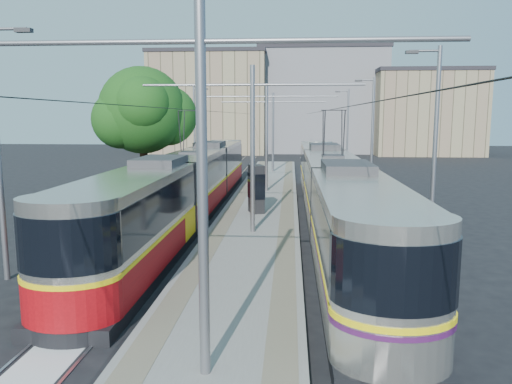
{
  "coord_description": "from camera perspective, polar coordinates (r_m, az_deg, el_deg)",
  "views": [
    {
      "loc": [
        1.6,
        -12.92,
        5.2
      ],
      "look_at": [
        -0.05,
        10.8,
        1.6
      ],
      "focal_mm": 35.0,
      "sensor_mm": 36.0,
      "label": 1
    }
  ],
  "objects": [
    {
      "name": "catenary",
      "position": [
        27.13,
        0.6,
        7.18
      ],
      "size": [
        9.2,
        70.0,
        7.0
      ],
      "color": "gray",
      "rests_on": "platform"
    },
    {
      "name": "tactile_strip_right",
      "position": [
        30.32,
        3.64,
        -0.7
      ],
      "size": [
        0.7,
        50.0,
        0.01
      ],
      "primitive_type": "cube",
      "color": "gray",
      "rests_on": "platform"
    },
    {
      "name": "tram_right",
      "position": [
        24.17,
        8.69,
        0.56
      ],
      "size": [
        2.43,
        30.8,
        5.5
      ],
      "color": "black",
      "rests_on": "ground"
    },
    {
      "name": "ground",
      "position": [
        14.02,
        -2.94,
        -13.17
      ],
      "size": [
        160.0,
        160.0,
        0.0
      ],
      "primitive_type": "plane",
      "color": "black",
      "rests_on": "ground"
    },
    {
      "name": "tram_left",
      "position": [
        26.47,
        -7.39,
        0.95
      ],
      "size": [
        2.43,
        31.06,
        5.5
      ],
      "color": "black",
      "rests_on": "ground"
    },
    {
      "name": "building_left",
      "position": [
        73.86,
        -5.13,
        10.06
      ],
      "size": [
        16.32,
        12.24,
        14.24
      ],
      "color": "gray",
      "rests_on": "ground"
    },
    {
      "name": "tactile_strip_left",
      "position": [
        30.47,
        -1.82,
        -0.64
      ],
      "size": [
        0.7,
        50.0,
        0.01
      ],
      "primitive_type": "cube",
      "color": "gray",
      "rests_on": "platform"
    },
    {
      "name": "rails",
      "position": [
        30.41,
        0.91,
        -1.21
      ],
      "size": [
        8.71,
        70.0,
        0.03
      ],
      "color": "gray",
      "rests_on": "ground"
    },
    {
      "name": "building_centre",
      "position": [
        77.08,
        7.37,
        10.26
      ],
      "size": [
        18.36,
        14.28,
        15.03
      ],
      "color": "slate",
      "rests_on": "ground"
    },
    {
      "name": "track_arrow",
      "position": [
        12.35,
        -22.4,
        -16.95
      ],
      "size": [
        1.2,
        5.0,
        0.01
      ],
      "primitive_type": "cube",
      "color": "silver",
      "rests_on": "ground"
    },
    {
      "name": "platform",
      "position": [
        30.38,
        0.91,
        -0.96
      ],
      "size": [
        4.0,
        50.0,
        0.3
      ],
      "primitive_type": "cube",
      "color": "gray",
      "rests_on": "ground"
    },
    {
      "name": "tree",
      "position": [
        30.27,
        -12.15,
        8.93
      ],
      "size": [
        5.57,
        5.15,
        8.09
      ],
      "color": "#382314",
      "rests_on": "ground"
    },
    {
      "name": "building_right",
      "position": [
        73.27,
        18.75,
        8.6
      ],
      "size": [
        14.28,
        10.2,
        11.52
      ],
      "color": "gray",
      "rests_on": "ground"
    },
    {
      "name": "shelter",
      "position": [
        25.6,
        0.03,
        0.5
      ],
      "size": [
        0.98,
        1.26,
        2.46
      ],
      "rotation": [
        0.0,
        0.0,
        0.3
      ],
      "color": "black",
      "rests_on": "platform"
    },
    {
      "name": "street_lamps",
      "position": [
        33.97,
        1.29,
        6.89
      ],
      "size": [
        15.18,
        38.22,
        8.0
      ],
      "color": "gray",
      "rests_on": "ground"
    }
  ]
}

